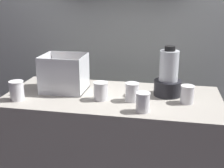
% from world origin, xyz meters
% --- Properties ---
extents(counter, '(1.40, 0.64, 0.90)m').
position_xyz_m(counter, '(0.00, 0.00, 0.45)').
color(counter, '#9E998E').
rests_on(counter, ground_plane).
extents(back_wall_unit, '(2.60, 0.24, 2.50)m').
position_xyz_m(back_wall_unit, '(-0.00, 0.77, 1.27)').
color(back_wall_unit, silver).
rests_on(back_wall_unit, ground_plane).
extents(carrot_display_bin, '(0.29, 0.25, 0.25)m').
position_xyz_m(carrot_display_bin, '(-0.33, 0.05, 0.98)').
color(carrot_display_bin, white).
rests_on(carrot_display_bin, counter).
extents(blender_pitcher, '(0.18, 0.18, 0.32)m').
position_xyz_m(blender_pitcher, '(0.35, 0.08, 1.02)').
color(blender_pitcher, black).
rests_on(blender_pitcher, counter).
extents(juice_cup_orange_far_left, '(0.09, 0.09, 0.12)m').
position_xyz_m(juice_cup_orange_far_left, '(-0.57, -0.19, 0.95)').
color(juice_cup_orange_far_left, white).
rests_on(juice_cup_orange_far_left, counter).
extents(juice_cup_pomegranate_left, '(0.09, 0.09, 0.11)m').
position_xyz_m(juice_cup_pomegranate_left, '(-0.06, -0.08, 0.95)').
color(juice_cup_pomegranate_left, white).
rests_on(juice_cup_pomegranate_left, counter).
extents(juice_cup_carrot_middle, '(0.09, 0.09, 0.12)m').
position_xyz_m(juice_cup_carrot_middle, '(0.14, -0.07, 0.95)').
color(juice_cup_carrot_middle, white).
rests_on(juice_cup_carrot_middle, counter).
extents(juice_cup_beet_right, '(0.08, 0.08, 0.11)m').
position_xyz_m(juice_cup_beet_right, '(0.22, -0.23, 0.95)').
color(juice_cup_beet_right, white).
rests_on(juice_cup_beet_right, counter).
extents(juice_cup_carrot_far_right, '(0.08, 0.08, 0.11)m').
position_xyz_m(juice_cup_carrot_far_right, '(0.47, -0.04, 0.95)').
color(juice_cup_carrot_far_right, white).
rests_on(juice_cup_carrot_far_right, counter).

